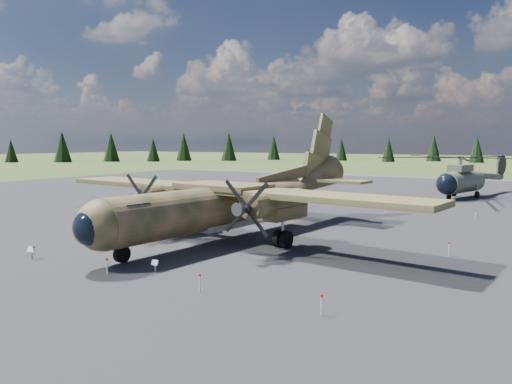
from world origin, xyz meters
The scene contains 8 objects.
ground centered at (0.00, 0.00, 0.00)m, with size 500.00×500.00×0.00m, color #505E2A.
apron centered at (0.00, 10.00, 0.00)m, with size 120.00×120.00×0.04m, color #55555A.
transport_plane centered at (2.19, -1.86, 2.86)m, with size 30.31×27.38×9.97m.
helicopter_near centered at (12.16, 34.00, 3.62)m, with size 24.75×25.45×5.11m.
info_placard_left centered at (-4.48, -13.33, 0.50)m, with size 0.50×0.27×0.75m.
info_placard_right centered at (3.81, -11.88, 0.44)m, with size 0.42×0.18×0.66m.
barrier_fence centered at (-0.46, -0.08, 0.51)m, with size 33.12×29.62×0.85m.
treeline centered at (0.53, 6.27, 4.73)m, with size 322.18×316.81×10.90m.
Camera 1 is at (21.56, -31.30, 6.83)m, focal length 35.00 mm.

